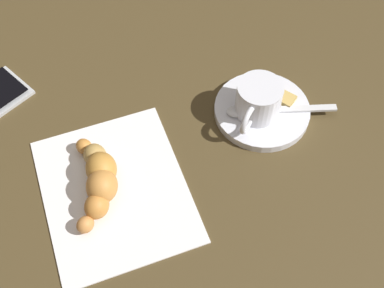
{
  "coord_description": "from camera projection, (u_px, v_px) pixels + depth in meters",
  "views": [
    {
      "loc": [
        -0.15,
        -0.27,
        0.5
      ],
      "look_at": [
        0.01,
        0.01,
        0.01
      ],
      "focal_mm": 45.55,
      "sensor_mm": 36.0,
      "label": 1
    }
  ],
  "objects": [
    {
      "name": "ground_plane",
      "position": [
        189.0,
        163.0,
        0.59
      ],
      "size": [
        1.8,
        1.8,
        0.0
      ],
      "primitive_type": "plane",
      "color": "#47381F"
    },
    {
      "name": "saucer",
      "position": [
        262.0,
        111.0,
        0.62
      ],
      "size": [
        0.12,
        0.12,
        0.01
      ],
      "primitive_type": "cylinder",
      "color": "silver",
      "rests_on": "ground"
    },
    {
      "name": "espresso_cup",
      "position": [
        258.0,
        100.0,
        0.6
      ],
      "size": [
        0.07,
        0.06,
        0.05
      ],
      "color": "silver",
      "rests_on": "saucer"
    },
    {
      "name": "teaspoon",
      "position": [
        264.0,
        111.0,
        0.61
      ],
      "size": [
        0.13,
        0.07,
        0.01
      ],
      "color": "silver",
      "rests_on": "saucer"
    },
    {
      "name": "sugar_packet",
      "position": [
        271.0,
        91.0,
        0.63
      ],
      "size": [
        0.05,
        0.07,
        0.01
      ],
      "primitive_type": "cube",
      "rotation": [
        0.0,
        0.0,
        8.32
      ],
      "color": "tan",
      "rests_on": "saucer"
    },
    {
      "name": "napkin",
      "position": [
        115.0,
        190.0,
        0.56
      ],
      "size": [
        0.19,
        0.22,
        0.0
      ],
      "primitive_type": "cube",
      "rotation": [
        0.0,
        0.0,
        -0.15
      ],
      "color": "white",
      "rests_on": "ground"
    },
    {
      "name": "croissant",
      "position": [
        99.0,
        179.0,
        0.55
      ],
      "size": [
        0.08,
        0.12,
        0.04
      ],
      "color": "#C58040",
      "rests_on": "napkin"
    }
  ]
}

